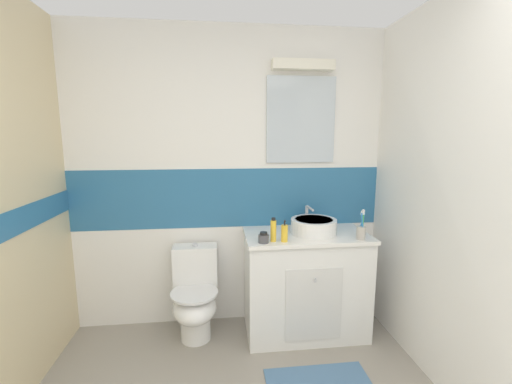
# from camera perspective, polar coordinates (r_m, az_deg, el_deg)

# --- Properties ---
(wall_back_tiled) EXTENTS (3.20, 0.20, 2.50)m
(wall_back_tiled) POSITION_cam_1_polar(r_m,az_deg,el_deg) (2.87, -4.40, 2.28)
(wall_back_tiled) COLOR white
(wall_back_tiled) RESTS_ON ground_plane
(wall_right_plain) EXTENTS (0.10, 3.48, 2.50)m
(wall_right_plain) POSITION_cam_1_polar(r_m,az_deg,el_deg) (2.19, 34.96, -2.00)
(wall_right_plain) COLOR white
(wall_right_plain) RESTS_ON ground_plane
(vanity_cabinet) EXTENTS (0.99, 0.56, 0.85)m
(vanity_cabinet) POSITION_cam_1_polar(r_m,az_deg,el_deg) (2.89, 8.32, -15.02)
(vanity_cabinet) COLOR white
(vanity_cabinet) RESTS_ON ground_plane
(sink_basin) EXTENTS (0.37, 0.41, 0.19)m
(sink_basin) POSITION_cam_1_polar(r_m,az_deg,el_deg) (2.74, 9.77, -5.65)
(sink_basin) COLOR white
(sink_basin) RESTS_ON vanity_cabinet
(toilet) EXTENTS (0.37, 0.50, 0.74)m
(toilet) POSITION_cam_1_polar(r_m,az_deg,el_deg) (2.86, -10.33, -17.10)
(toilet) COLOR white
(toilet) RESTS_ON ground_plane
(toothbrush_cup) EXTENTS (0.07, 0.07, 0.23)m
(toothbrush_cup) POSITION_cam_1_polar(r_m,az_deg,el_deg) (2.66, 17.47, -6.38)
(toothbrush_cup) COLOR #B2ADA3
(toothbrush_cup) RESTS_ON vanity_cabinet
(soap_dispenser) EXTENTS (0.05, 0.05, 0.17)m
(soap_dispenser) POSITION_cam_1_polar(r_m,az_deg,el_deg) (2.49, 4.87, -6.99)
(soap_dispenser) COLOR yellow
(soap_dispenser) RESTS_ON vanity_cabinet
(deodorant_spray_can) EXTENTS (0.04, 0.04, 0.18)m
(deodorant_spray_can) POSITION_cam_1_polar(r_m,az_deg,el_deg) (2.49, 2.97, -6.51)
(deodorant_spray_can) COLOR yellow
(deodorant_spray_can) RESTS_ON vanity_cabinet
(hair_gel_jar) EXTENTS (0.08, 0.08, 0.08)m
(hair_gel_jar) POSITION_cam_1_polar(r_m,az_deg,el_deg) (2.47, 1.30, -7.83)
(hair_gel_jar) COLOR #4C4C51
(hair_gel_jar) RESTS_ON vanity_cabinet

